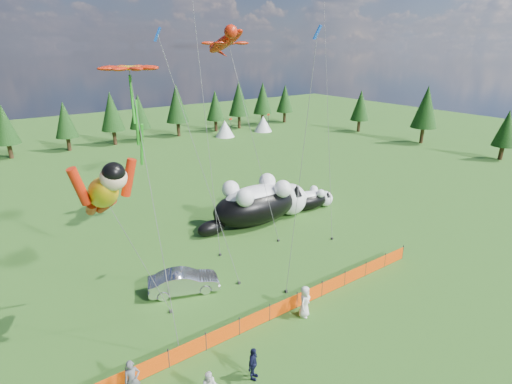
# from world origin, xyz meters

# --- Properties ---
(ground) EXTENTS (160.00, 160.00, 0.00)m
(ground) POSITION_xyz_m (0.00, 0.00, 0.00)
(ground) COLOR #14380A
(ground) RESTS_ON ground
(safety_fence) EXTENTS (22.06, 0.06, 1.10)m
(safety_fence) POSITION_xyz_m (0.00, -3.00, 0.50)
(safety_fence) COLOR #262626
(safety_fence) RESTS_ON ground
(tree_line) EXTENTS (90.00, 4.00, 8.00)m
(tree_line) POSITION_xyz_m (0.00, 45.00, 4.00)
(tree_line) COLOR black
(tree_line) RESTS_ON ground
(festival_tents) EXTENTS (50.00, 3.20, 2.80)m
(festival_tents) POSITION_xyz_m (11.00, 40.00, 1.40)
(festival_tents) COLOR white
(festival_tents) RESTS_ON ground
(cat_large) EXTENTS (10.73, 4.04, 3.87)m
(cat_large) POSITION_xyz_m (6.42, 8.16, 1.84)
(cat_large) COLOR black
(cat_large) RESTS_ON ground
(cat_small) EXTENTS (5.51, 2.61, 2.00)m
(cat_small) POSITION_xyz_m (12.02, 7.93, 0.95)
(cat_small) COLOR black
(cat_small) RESTS_ON ground
(car) EXTENTS (4.60, 2.89, 1.43)m
(car) POSITION_xyz_m (-3.66, 2.33, 0.72)
(car) COLOR silver
(car) RESTS_ON ground
(spectator_a) EXTENTS (0.73, 0.52, 1.91)m
(spectator_a) POSITION_xyz_m (-8.95, -3.71, 0.95)
(spectator_a) COLOR #59595E
(spectator_a) RESTS_ON ground
(spectator_c) EXTENTS (1.09, 0.98, 1.68)m
(spectator_c) POSITION_xyz_m (-4.10, -5.85, 0.84)
(spectator_c) COLOR black
(spectator_c) RESTS_ON ground
(spectator_e) EXTENTS (1.10, 0.97, 1.89)m
(spectator_e) POSITION_xyz_m (0.90, -3.77, 0.94)
(spectator_e) COLOR silver
(spectator_e) RESTS_ON ground
(superhero_kite) EXTENTS (5.39, 5.06, 10.44)m
(superhero_kite) POSITION_xyz_m (-8.16, 0.25, 8.19)
(superhero_kite) COLOR #E9AE0C
(superhero_kite) RESTS_ON ground
(gecko_kite) EXTENTS (3.76, 10.64, 16.81)m
(gecko_kite) POSITION_xyz_m (5.28, 11.43, 14.80)
(gecko_kite) COLOR #B81E09
(gecko_kite) RESTS_ON ground
(flower_kite) EXTENTS (3.32, 6.07, 14.04)m
(flower_kite) POSITION_xyz_m (-5.89, 1.67, 13.33)
(flower_kite) COLOR #B81E09
(flower_kite) RESTS_ON ground
(diamond_kite_a) EXTENTS (2.82, 5.15, 16.21)m
(diamond_kite_a) POSITION_xyz_m (-2.67, 5.43, 14.56)
(diamond_kite_a) COLOR blue
(diamond_kite_a) RESTS_ON ground
(diamond_kite_c) EXTENTS (2.90, 1.24, 15.96)m
(diamond_kite_c) POSITION_xyz_m (3.73, -0.67, 14.54)
(diamond_kite_c) COLOR blue
(diamond_kite_c) RESTS_ON ground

